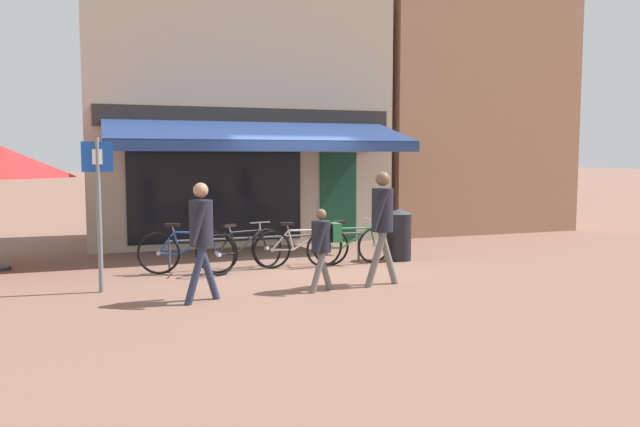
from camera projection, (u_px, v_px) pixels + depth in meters
name	position (u px, v px, depth m)	size (l,w,h in m)	color
ground_plane	(312.00, 266.00, 11.44)	(160.00, 160.00, 0.00)	brown
shop_front	(236.00, 116.00, 15.09)	(6.91, 5.00, 5.99)	tan
neighbour_building	(453.00, 114.00, 17.66)	(5.37, 4.00, 6.43)	#9E7056
bike_rack_rail	(269.00, 241.00, 11.35)	(3.65, 0.04, 0.57)	#47494F
bicycle_blue	(188.00, 251.00, 10.64)	(1.67, 0.65, 0.88)	black
bicycle_black	(243.00, 250.00, 10.91)	(1.66, 0.94, 0.87)	black
bicycle_silver	(302.00, 247.00, 11.32)	(1.80, 0.52, 0.83)	black
bicycle_green	(350.00, 245.00, 11.51)	(1.76, 0.52, 0.87)	black
pedestrian_adult	(382.00, 216.00, 9.66)	(0.64, 0.46, 1.79)	slate
pedestrian_child	(323.00, 240.00, 9.28)	(0.50, 0.48, 1.25)	slate
pedestrian_second_adult	(201.00, 229.00, 8.56)	(0.55, 0.57, 1.67)	#282D47
litter_bin	(399.00, 234.00, 12.09)	(0.49, 0.49, 1.00)	black
parking_sign	(99.00, 198.00, 9.13)	(0.44, 0.07, 2.29)	slate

